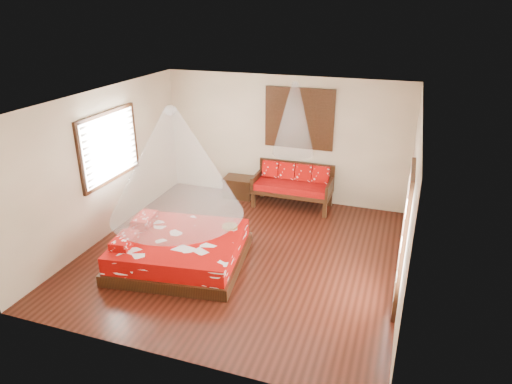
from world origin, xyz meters
The scene contains 10 objects.
room centered at (0.00, 0.00, 1.40)m, with size 5.54×5.54×2.84m.
bed centered at (-0.91, -0.63, 0.25)m, with size 2.39×2.22×0.64m.
daybed centered at (0.34, 2.38, 0.52)m, with size 1.72×0.76×0.94m.
storage_chest centered at (-0.97, 2.45, 0.24)m, with size 0.70×0.53×0.47m.
shutter_panel centered at (0.34, 2.72, 1.90)m, with size 1.52×0.06×1.32m.
window_left centered at (-2.71, 0.20, 1.70)m, with size 0.10×1.74×1.34m.
glazed_door centered at (2.72, -0.60, 1.07)m, with size 0.08×1.02×2.16m.
wine_tray centered at (-0.22, 0.01, 0.56)m, with size 0.28×0.28×0.23m.
mosquito_net_main centered at (-0.89, -0.63, 1.85)m, with size 2.21×2.21×1.80m, color white.
mosquito_net_daybed centered at (0.34, 2.25, 2.00)m, with size 0.88×0.88×1.50m, color white.
Camera 1 is at (2.57, -6.74, 4.24)m, focal length 32.00 mm.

